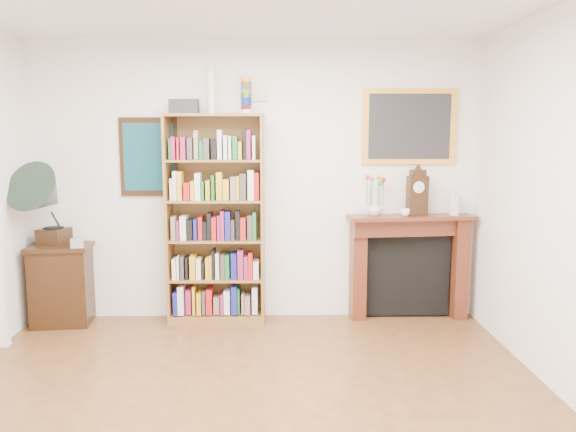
# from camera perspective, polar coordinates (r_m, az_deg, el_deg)

# --- Properties ---
(room) EXTENTS (4.51, 5.01, 2.81)m
(room) POSITION_cam_1_polar(r_m,az_deg,el_deg) (3.21, -5.20, -0.12)
(room) COLOR #5A311B
(room) RESTS_ON ground
(teal_poster) EXTENTS (0.58, 0.04, 0.78)m
(teal_poster) POSITION_cam_1_polar(r_m,az_deg,el_deg) (5.79, -13.93, 5.84)
(teal_poster) COLOR black
(teal_poster) RESTS_ON back_wall
(small_picture) EXTENTS (0.26, 0.04, 0.30)m
(small_picture) POSITION_cam_1_polar(r_m,az_deg,el_deg) (5.67, -3.50, 13.10)
(small_picture) COLOR white
(small_picture) RESTS_ON back_wall
(gilt_painting) EXTENTS (0.95, 0.04, 0.75)m
(gilt_painting) POSITION_cam_1_polar(r_m,az_deg,el_deg) (5.80, 12.22, 8.87)
(gilt_painting) COLOR gold
(gilt_painting) RESTS_ON back_wall
(bookshelf) EXTENTS (0.95, 0.34, 2.38)m
(bookshelf) POSITION_cam_1_polar(r_m,az_deg,el_deg) (5.55, -7.36, 0.82)
(bookshelf) COLOR brown
(bookshelf) RESTS_ON floor
(side_cabinet) EXTENTS (0.63, 0.48, 0.80)m
(side_cabinet) POSITION_cam_1_polar(r_m,az_deg,el_deg) (6.02, -22.00, -6.49)
(side_cabinet) COLOR black
(side_cabinet) RESTS_ON floor
(fireplace) EXTENTS (1.29, 0.42, 1.07)m
(fireplace) POSITION_cam_1_polar(r_m,az_deg,el_deg) (5.86, 12.14, -4.19)
(fireplace) COLOR #542413
(fireplace) RESTS_ON floor
(gramophone) EXTENTS (0.64, 0.73, 0.83)m
(gramophone) POSITION_cam_1_polar(r_m,az_deg,el_deg) (5.83, -23.39, 1.63)
(gramophone) COLOR black
(gramophone) RESTS_ON side_cabinet
(cd_stack) EXTENTS (0.15, 0.15, 0.08)m
(cd_stack) POSITION_cam_1_polar(r_m,az_deg,el_deg) (5.75, -20.64, -2.59)
(cd_stack) COLOR silver
(cd_stack) RESTS_ON side_cabinet
(mantel_clock) EXTENTS (0.21, 0.14, 0.46)m
(mantel_clock) POSITION_cam_1_polar(r_m,az_deg,el_deg) (5.73, 12.99, 2.26)
(mantel_clock) COLOR black
(mantel_clock) RESTS_ON fireplace
(flower_vase) EXTENTS (0.17, 0.17, 0.15)m
(flower_vase) POSITION_cam_1_polar(r_m,az_deg,el_deg) (5.64, 8.80, 0.81)
(flower_vase) COLOR silver
(flower_vase) RESTS_ON fireplace
(teacup) EXTENTS (0.10, 0.10, 0.08)m
(teacup) POSITION_cam_1_polar(r_m,az_deg,el_deg) (5.65, 11.80, 0.36)
(teacup) COLOR white
(teacup) RESTS_ON fireplace
(bottle_left) EXTENTS (0.07, 0.07, 0.24)m
(bottle_left) POSITION_cam_1_polar(r_m,az_deg,el_deg) (5.84, 16.45, 1.25)
(bottle_left) COLOR silver
(bottle_left) RESTS_ON fireplace
(bottle_right) EXTENTS (0.06, 0.06, 0.20)m
(bottle_right) POSITION_cam_1_polar(r_m,az_deg,el_deg) (5.82, 16.71, 1.03)
(bottle_right) COLOR silver
(bottle_right) RESTS_ON fireplace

